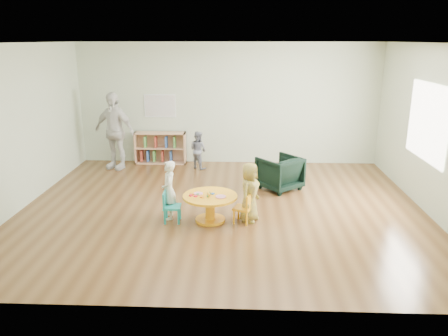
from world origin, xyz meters
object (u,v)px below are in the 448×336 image
at_px(adult_caretaker, 114,131).
at_px(activity_table, 210,203).
at_px(kid_chair_right, 245,207).
at_px(toddler, 198,150).
at_px(kid_chair_left, 170,206).
at_px(child_left, 169,190).
at_px(bookshelf, 160,148).
at_px(child_right, 250,192).
at_px(armchair, 280,173).

bearing_deg(adult_caretaker, activity_table, -29.77).
distance_m(kid_chair_right, toddler, 3.24).
distance_m(kid_chair_left, child_left, 0.27).
height_order(kid_chair_left, toddler, toddler).
relative_size(activity_table, bookshelf, 0.74).
bearing_deg(kid_chair_right, child_right, -18.40).
height_order(kid_chair_left, armchair, armchair).
distance_m(kid_chair_left, toddler, 3.08).
height_order(activity_table, kid_chair_right, kid_chair_right).
distance_m(activity_table, kid_chair_left, 0.65).
bearing_deg(armchair, kid_chair_right, 28.05).
relative_size(kid_chair_left, kid_chair_right, 1.03).
bearing_deg(bookshelf, child_right, -58.55).
distance_m(kid_chair_right, armchair, 1.82).
distance_m(kid_chair_left, kid_chair_right, 1.21).
relative_size(kid_chair_left, child_right, 0.52).
distance_m(kid_chair_left, bookshelf, 3.59).
distance_m(activity_table, armchair, 2.05).
height_order(activity_table, kid_chair_left, kid_chair_left).
xyz_separation_m(child_right, adult_caretaker, (-3.02, 2.92, 0.38)).
bearing_deg(bookshelf, kid_chair_right, -60.17).
bearing_deg(adult_caretaker, kid_chair_left, -38.78).
bearing_deg(armchair, child_left, -1.21).
bearing_deg(toddler, kid_chair_right, 144.74).
distance_m(activity_table, child_left, 0.71).
distance_m(child_left, child_right, 1.32).
bearing_deg(toddler, child_left, 122.10).
bearing_deg(child_right, armchair, 0.82).
bearing_deg(kid_chair_right, activity_table, 103.46).
bearing_deg(child_left, kid_chair_left, 2.18).
height_order(toddler, adult_caretaker, adult_caretaker).
bearing_deg(child_right, kid_chair_right, 163.76).
xyz_separation_m(bookshelf, child_left, (0.77, -3.35, 0.12)).
distance_m(armchair, child_left, 2.47).
distance_m(bookshelf, toddler, 1.05).
xyz_separation_m(armchair, child_right, (-0.62, -1.59, 0.16)).
height_order(kid_chair_right, toddler, toddler).
xyz_separation_m(kid_chair_right, bookshelf, (-2.01, 3.50, 0.10)).
relative_size(kid_chair_left, bookshelf, 0.43).
distance_m(kid_chair_right, adult_caretaker, 4.26).
xyz_separation_m(child_right, toddler, (-1.13, 2.97, -0.06)).
bearing_deg(bookshelf, kid_chair_left, -77.17).
bearing_deg(kid_chair_right, adult_caretaker, 64.09).
relative_size(bookshelf, armchair, 1.64).
bearing_deg(bookshelf, armchair, -33.88).
xyz_separation_m(kid_chair_right, adult_caretaker, (-2.94, 3.02, 0.60)).
bearing_deg(armchair, adult_caretaker, -59.81).
height_order(kid_chair_left, child_right, child_right).
bearing_deg(kid_chair_left, adult_caretaker, -152.19).
height_order(kid_chair_left, adult_caretaker, adult_caretaker).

